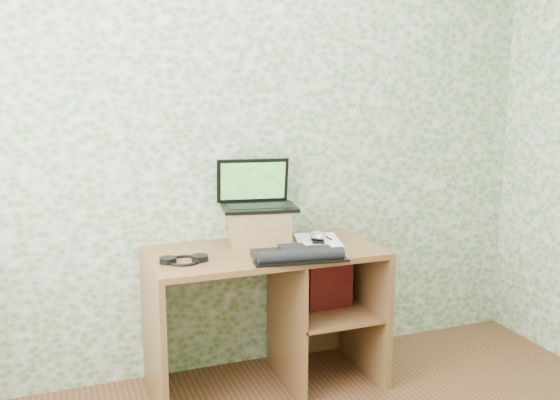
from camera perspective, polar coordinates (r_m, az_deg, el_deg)
name	(u,v)px	position (r m, az deg, el deg)	size (l,w,h in m)	color
wall_back	(246,138)	(3.42, -3.16, 5.65)	(3.50, 3.50, 0.00)	silver
desk	(277,296)	(3.36, -0.28, -8.75)	(1.20, 0.60, 0.75)	brown
riser	(259,226)	(3.35, -1.91, -2.40)	(0.31, 0.26, 0.19)	#976F43
laptop	(257,197)	(3.36, -2.16, 0.32)	(0.43, 0.34, 0.26)	black
keyboard	(297,255)	(3.07, 1.53, -5.01)	(0.47, 0.29, 0.06)	black
headphones	(184,260)	(3.05, -8.76, -5.43)	(0.23, 0.18, 0.03)	black
notepad	(318,241)	(3.37, 3.50, -3.80)	(0.23, 0.33, 0.02)	white
mouse	(318,238)	(3.34, 3.45, -3.45)	(0.08, 0.12, 0.04)	silver
pen	(326,236)	(3.43, 4.24, -3.35)	(0.01, 0.01, 0.14)	black
red_box	(329,280)	(3.42, 4.47, -7.33)	(0.25, 0.08, 0.31)	maroon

